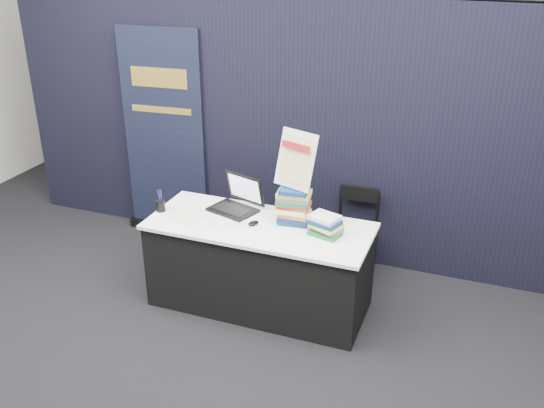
{
  "coord_description": "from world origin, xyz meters",
  "views": [
    {
      "loc": [
        1.63,
        -3.45,
        2.92
      ],
      "look_at": [
        0.11,
        0.55,
        0.95
      ],
      "focal_mm": 40.0,
      "sensor_mm": 36.0,
      "label": 1
    }
  ],
  "objects_px": {
    "display_table": "(260,265)",
    "book_stack_short": "(325,225)",
    "laptop": "(235,202)",
    "pullup_banner": "(165,146)",
    "book_stack_tall": "(294,205)",
    "info_sign": "(296,160)",
    "stacking_chair": "(355,228)"
  },
  "relations": [
    {
      "from": "stacking_chair",
      "to": "book_stack_tall",
      "type": "bearing_deg",
      "value": -120.17
    },
    {
      "from": "book_stack_tall",
      "to": "pullup_banner",
      "type": "distance_m",
      "value": 1.82
    },
    {
      "from": "pullup_banner",
      "to": "stacking_chair",
      "type": "distance_m",
      "value": 2.05
    },
    {
      "from": "display_table",
      "to": "book_stack_short",
      "type": "xyz_separation_m",
      "value": [
        0.54,
        0.02,
        0.45
      ]
    },
    {
      "from": "laptop",
      "to": "info_sign",
      "type": "bearing_deg",
      "value": 13.81
    },
    {
      "from": "book_stack_tall",
      "to": "stacking_chair",
      "type": "distance_m",
      "value": 0.88
    },
    {
      "from": "book_stack_tall",
      "to": "info_sign",
      "type": "relative_size",
      "value": 0.65
    },
    {
      "from": "info_sign",
      "to": "stacking_chair",
      "type": "bearing_deg",
      "value": 80.14
    },
    {
      "from": "laptop",
      "to": "book_stack_tall",
      "type": "height_order",
      "value": "book_stack_tall"
    },
    {
      "from": "stacking_chair",
      "to": "laptop",
      "type": "bearing_deg",
      "value": -148.3
    },
    {
      "from": "info_sign",
      "to": "book_stack_short",
      "type": "bearing_deg",
      "value": -6.32
    },
    {
      "from": "book_stack_tall",
      "to": "book_stack_short",
      "type": "distance_m",
      "value": 0.32
    },
    {
      "from": "laptop",
      "to": "book_stack_tall",
      "type": "bearing_deg",
      "value": 10.61
    },
    {
      "from": "display_table",
      "to": "pullup_banner",
      "type": "relative_size",
      "value": 0.87
    },
    {
      "from": "book_stack_short",
      "to": "book_stack_tall",
      "type": "bearing_deg",
      "value": 158.9
    },
    {
      "from": "book_stack_short",
      "to": "pullup_banner",
      "type": "distance_m",
      "value": 2.14
    },
    {
      "from": "book_stack_tall",
      "to": "display_table",
      "type": "bearing_deg",
      "value": -150.78
    },
    {
      "from": "laptop",
      "to": "stacking_chair",
      "type": "relative_size",
      "value": 0.55
    },
    {
      "from": "book_stack_tall",
      "to": "book_stack_short",
      "type": "bearing_deg",
      "value": -21.1
    },
    {
      "from": "display_table",
      "to": "book_stack_tall",
      "type": "xyz_separation_m",
      "value": [
        0.24,
        0.14,
        0.52
      ]
    },
    {
      "from": "display_table",
      "to": "info_sign",
      "type": "distance_m",
      "value": 0.94
    },
    {
      "from": "book_stack_short",
      "to": "pullup_banner",
      "type": "bearing_deg",
      "value": 154.38
    },
    {
      "from": "laptop",
      "to": "stacking_chair",
      "type": "distance_m",
      "value": 1.14
    },
    {
      "from": "laptop",
      "to": "pullup_banner",
      "type": "distance_m",
      "value": 1.33
    },
    {
      "from": "display_table",
      "to": "laptop",
      "type": "bearing_deg",
      "value": 146.01
    },
    {
      "from": "pullup_banner",
      "to": "book_stack_short",
      "type": "bearing_deg",
      "value": -30.12
    },
    {
      "from": "pullup_banner",
      "to": "display_table",
      "type": "bearing_deg",
      "value": -38.77
    },
    {
      "from": "book_stack_tall",
      "to": "stacking_chair",
      "type": "height_order",
      "value": "book_stack_tall"
    },
    {
      "from": "display_table",
      "to": "book_stack_tall",
      "type": "bearing_deg",
      "value": 29.22
    },
    {
      "from": "laptop",
      "to": "info_sign",
      "type": "xyz_separation_m",
      "value": [
        0.54,
        -0.03,
        0.45
      ]
    },
    {
      "from": "book_stack_short",
      "to": "info_sign",
      "type": "xyz_separation_m",
      "value": [
        -0.29,
        0.14,
        0.44
      ]
    },
    {
      "from": "pullup_banner",
      "to": "stacking_chair",
      "type": "height_order",
      "value": "pullup_banner"
    }
  ]
}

